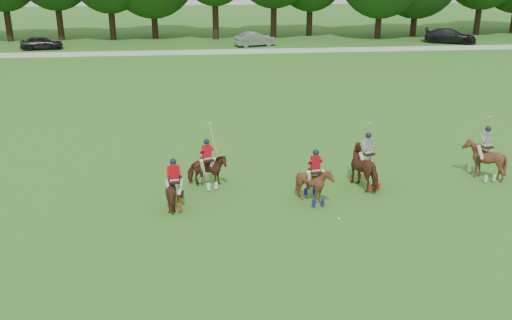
{
  "coord_description": "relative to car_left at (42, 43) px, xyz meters",
  "views": [
    {
      "loc": [
        -2.01,
        -18.09,
        9.74
      ],
      "look_at": [
        0.21,
        4.2,
        1.4
      ],
      "focal_mm": 40.0,
      "sensor_mm": 36.0,
      "label": 1
    }
  ],
  "objects": [
    {
      "name": "car_mid",
      "position": [
        21.96,
        0.0,
        0.02
      ],
      "size": [
        4.64,
        2.68,
        1.45
      ],
      "primitive_type": "imported",
      "rotation": [
        0.0,
        0.0,
        1.85
      ],
      "color": "gray",
      "rests_on": "ground"
    },
    {
      "name": "boundary_rail",
      "position": [
        18.02,
        -4.5,
        -0.48
      ],
      "size": [
        120.0,
        0.1,
        0.44
      ],
      "primitive_type": "cube",
      "color": "white",
      "rests_on": "ground"
    },
    {
      "name": "polo_stripe_b",
      "position": [
        28.52,
        -37.84,
        0.19
      ],
      "size": [
        1.59,
        1.74,
        2.97
      ],
      "color": "#462512",
      "rests_on": "ground"
    },
    {
      "name": "polo_red_c",
      "position": [
        20.48,
        -39.67,
        0.11
      ],
      "size": [
        1.39,
        1.53,
        2.26
      ],
      "color": "#462512",
      "rests_on": "ground"
    },
    {
      "name": "polo_red_b",
      "position": [
        16.19,
        -37.65,
        0.07
      ],
      "size": [
        1.79,
        1.66,
        2.72
      ],
      "color": "#462512",
      "rests_on": "ground"
    },
    {
      "name": "car_left",
      "position": [
        0.0,
        0.0,
        0.0
      ],
      "size": [
        4.27,
        2.1,
        1.4
      ],
      "primitive_type": "imported",
      "rotation": [
        0.0,
        0.0,
        1.68
      ],
      "color": "black",
      "rests_on": "ground"
    },
    {
      "name": "polo_ball",
      "position": [
        21.12,
        -41.4,
        -0.66
      ],
      "size": [
        0.09,
        0.09,
        0.09
      ],
      "primitive_type": "sphere",
      "color": "white",
      "rests_on": "ground"
    },
    {
      "name": "ground",
      "position": [
        18.02,
        -42.5,
        -0.7
      ],
      "size": [
        180.0,
        180.0,
        0.0
      ],
      "primitive_type": "plane",
      "color": "#27671D",
      "rests_on": "ground"
    },
    {
      "name": "polo_stripe_a",
      "position": [
        23.0,
        -38.31,
        0.21
      ],
      "size": [
        1.68,
        2.31,
        3.0
      ],
      "color": "#462512",
      "rests_on": "ground"
    },
    {
      "name": "polo_red_a",
      "position": [
        14.85,
        -39.7,
        0.04
      ],
      "size": [
        1.02,
        1.67,
        2.09
      ],
      "color": "#462512",
      "rests_on": "ground"
    },
    {
      "name": "car_right",
      "position": [
        43.39,
        0.0,
        0.09
      ],
      "size": [
        5.87,
        4.25,
        1.58
      ],
      "primitive_type": "imported",
      "rotation": [
        0.0,
        0.0,
        1.15
      ],
      "color": "black",
      "rests_on": "ground"
    }
  ]
}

